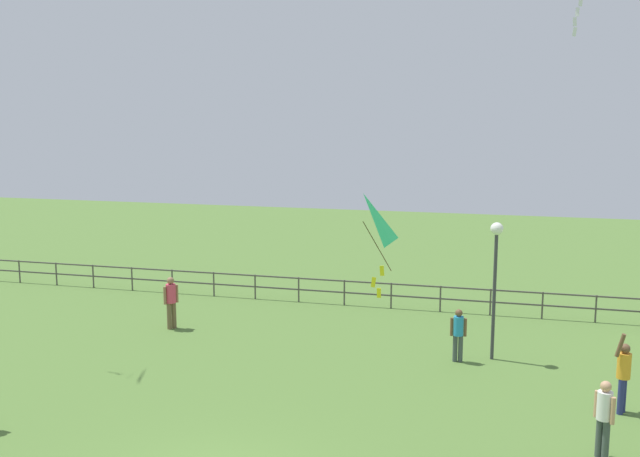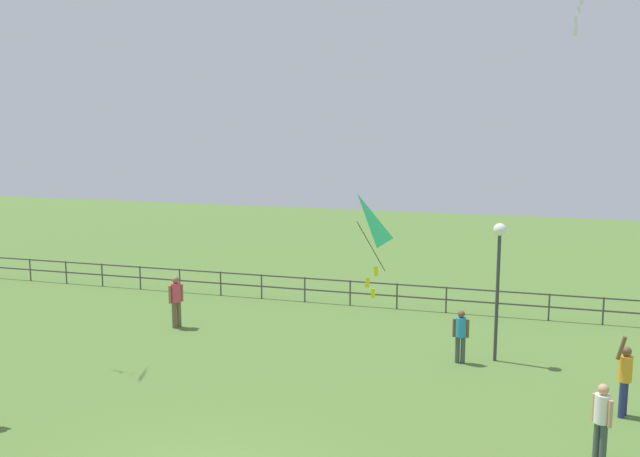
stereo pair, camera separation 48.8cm
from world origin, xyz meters
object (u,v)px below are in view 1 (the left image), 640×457
object	(u,v)px
person_2	(171,299)
person_5	(604,414)
kite_0	(364,224)
lamppost	(496,259)
person_1	(458,332)
person_3	(623,372)

from	to	relation	value
person_2	person_5	world-z (taller)	person_2
kite_0	lamppost	bearing A→B (deg)	71.65
person_1	person_2	size ratio (longest dim) A/B	0.89
person_1	person_5	bearing A→B (deg)	-57.38
person_1	person_3	distance (m)	4.82
person_1	person_5	size ratio (longest dim) A/B	0.93
lamppost	person_2	xyz separation A→B (m)	(-10.33, 0.36, -1.95)
lamppost	person_3	bearing A→B (deg)	-45.32
person_1	lamppost	bearing A→B (deg)	26.59
lamppost	person_1	world-z (taller)	lamppost
person_3	kite_0	xyz separation A→B (m)	(-5.47, -4.07, 3.94)
person_3	kite_0	size ratio (longest dim) A/B	1.02
person_1	person_2	xyz separation A→B (m)	(-9.38, 0.83, 0.11)
lamppost	kite_0	bearing A→B (deg)	-108.35
kite_0	person_5	bearing A→B (deg)	17.81
person_2	kite_0	world-z (taller)	kite_0
lamppost	person_5	distance (m)	6.45
person_5	person_2	bearing A→B (deg)	154.65
lamppost	kite_0	size ratio (longest dim) A/B	2.04
person_2	person_5	distance (m)	14.06
person_2	person_3	size ratio (longest dim) A/B	0.87
lamppost	person_1	bearing A→B (deg)	-153.41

